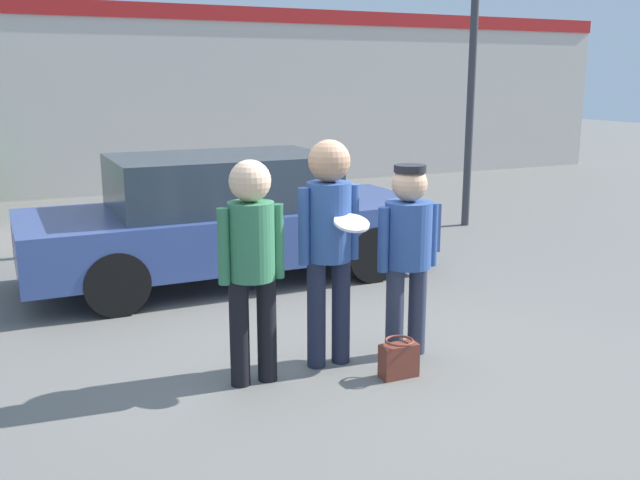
% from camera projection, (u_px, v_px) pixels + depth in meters
% --- Properties ---
extents(ground_plane, '(56.00, 56.00, 0.00)m').
position_uv_depth(ground_plane, '(322.00, 351.00, 6.12)').
color(ground_plane, '#66635E').
extents(storefront_building, '(24.00, 0.22, 3.72)m').
position_uv_depth(storefront_building, '(121.00, 99.00, 14.01)').
color(storefront_building, beige).
rests_on(storefront_building, ground).
extents(person_left, '(0.52, 0.35, 1.72)m').
position_uv_depth(person_left, '(252.00, 253.00, 5.28)').
color(person_left, black).
rests_on(person_left, ground).
extents(person_middle_with_frisbee, '(0.52, 0.57, 1.83)m').
position_uv_depth(person_middle_with_frisbee, '(329.00, 231.00, 5.61)').
color(person_middle_with_frisbee, '#1E2338').
rests_on(person_middle_with_frisbee, ground).
extents(person_right, '(0.56, 0.39, 1.62)m').
position_uv_depth(person_right, '(408.00, 243.00, 5.84)').
color(person_right, '#2D3347').
rests_on(person_right, ground).
extents(parked_car_near, '(4.61, 1.79, 1.45)m').
position_uv_depth(parked_car_near, '(228.00, 217.00, 8.18)').
color(parked_car_near, '#334784').
rests_on(parked_car_near, ground).
extents(handbag, '(0.30, 0.23, 0.31)m').
position_uv_depth(handbag, '(399.00, 359.00, 5.57)').
color(handbag, brown).
rests_on(handbag, ground).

